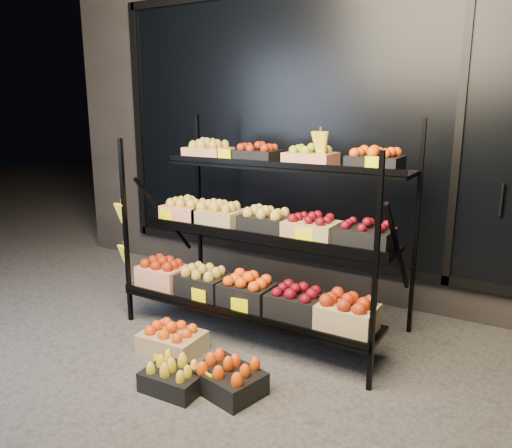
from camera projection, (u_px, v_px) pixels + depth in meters
The scene contains 8 objects.
ground at pixel (219, 360), 3.50m from camera, with size 24.00×24.00×0.00m, color #514F4C.
building at pixel (358, 105), 5.26m from camera, with size 6.00×2.08×3.50m.
display_rack at pixel (261, 233), 3.83m from camera, with size 2.18×1.02×1.67m.
tag_floor_a at pixel (161, 371), 3.25m from camera, with size 0.13×0.01×0.12m, color #FFF600.
tag_floor_b at pixel (205, 386), 3.07m from camera, with size 0.13×0.01×0.12m, color #FFF600.
floor_crate_left at pixel (172, 339), 3.60m from camera, with size 0.45×0.34×0.21m.
floor_crate_midleft at pixel (174, 376), 3.12m from camera, with size 0.38×0.29×0.19m.
floor_crate_right at pixel (228, 377), 3.10m from camera, with size 0.48×0.40×0.21m.
Camera 1 is at (1.87, -2.60, 1.74)m, focal length 35.00 mm.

